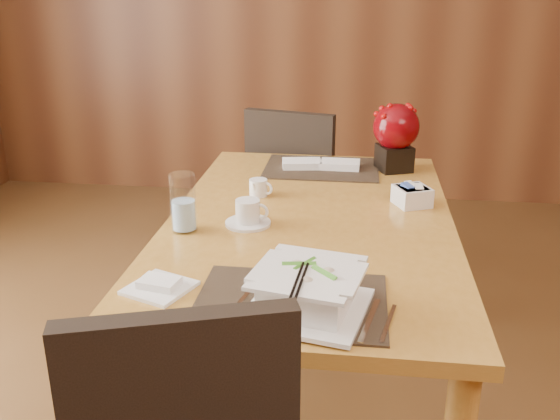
# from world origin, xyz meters

# --- Properties ---
(dining_table) EXTENTS (0.90, 1.50, 0.75)m
(dining_table) POSITION_xyz_m (0.00, 0.60, 0.65)
(dining_table) COLOR #B98233
(dining_table) RESTS_ON ground
(placemat_near) EXTENTS (0.45, 0.33, 0.01)m
(placemat_near) POSITION_xyz_m (0.00, 0.05, 0.75)
(placemat_near) COLOR black
(placemat_near) RESTS_ON dining_table
(placemat_far) EXTENTS (0.45, 0.33, 0.01)m
(placemat_far) POSITION_xyz_m (0.00, 1.15, 0.75)
(placemat_far) COLOR black
(placemat_far) RESTS_ON dining_table
(soup_setting) EXTENTS (0.31, 0.31, 0.11)m
(soup_setting) POSITION_xyz_m (0.04, 0.01, 0.80)
(soup_setting) COLOR white
(soup_setting) RESTS_ON dining_table
(coffee_cup) EXTENTS (0.14, 0.14, 0.08)m
(coffee_cup) POSITION_xyz_m (-0.19, 0.53, 0.78)
(coffee_cup) COLOR white
(coffee_cup) RESTS_ON dining_table
(water_glass) EXTENTS (0.10, 0.10, 0.18)m
(water_glass) POSITION_xyz_m (-0.37, 0.45, 0.84)
(water_glass) COLOR white
(water_glass) RESTS_ON dining_table
(creamer_jug) EXTENTS (0.11, 0.11, 0.06)m
(creamer_jug) POSITION_xyz_m (-0.20, 0.80, 0.78)
(creamer_jug) COLOR white
(creamer_jug) RESTS_ON dining_table
(sugar_caddy) EXTENTS (0.14, 0.14, 0.06)m
(sugar_caddy) POSITION_xyz_m (0.33, 0.77, 0.78)
(sugar_caddy) COLOR white
(sugar_caddy) RESTS_ON dining_table
(berry_decor) EXTENTS (0.18, 0.18, 0.27)m
(berry_decor) POSITION_xyz_m (0.28, 1.17, 0.90)
(berry_decor) COLOR black
(berry_decor) RESTS_ON dining_table
(napkins_far) EXTENTS (0.31, 0.12, 0.03)m
(napkins_far) POSITION_xyz_m (0.01, 1.15, 0.77)
(napkins_far) COLOR white
(napkins_far) RESTS_ON dining_table
(bread_plate) EXTENTS (0.19, 0.19, 0.01)m
(bread_plate) POSITION_xyz_m (-0.33, 0.08, 0.75)
(bread_plate) COLOR white
(bread_plate) RESTS_ON dining_table
(far_chair) EXTENTS (0.52, 0.52, 0.92)m
(far_chair) POSITION_xyz_m (-0.13, 1.52, 0.52)
(far_chair) COLOR black
(far_chair) RESTS_ON ground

